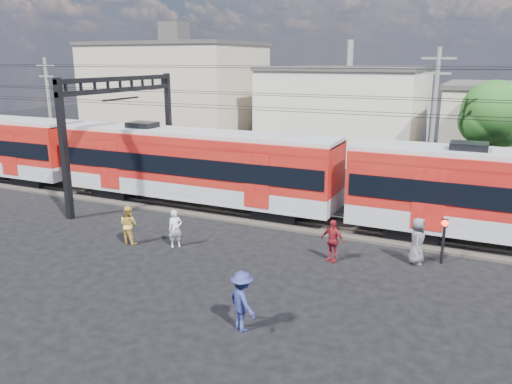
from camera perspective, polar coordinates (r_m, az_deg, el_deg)
ground at (r=18.63m, az=-5.74°, el=-10.00°), size 120.00×120.00×0.00m
track_bed at (r=25.34m, az=3.45°, el=-2.98°), size 70.00×3.40×0.12m
rail_near at (r=24.64m, az=2.81°, el=-3.20°), size 70.00×0.12×0.12m
rail_far at (r=25.97m, az=4.06°, el=-2.26°), size 70.00×0.12×0.12m
commuter_train at (r=27.02m, az=-6.86°, el=3.21°), size 50.30×3.08×4.17m
catenary at (r=28.55m, az=-12.97°, el=9.12°), size 70.00×9.30×7.52m
building_west at (r=46.41m, az=-9.07°, el=10.79°), size 14.28×10.20×9.30m
building_midwest at (r=43.06m, az=10.42°, el=9.09°), size 12.24×12.24×7.30m
utility_pole_mid at (r=29.80m, az=19.60°, el=7.70°), size 1.80×0.24×8.50m
utility_pole_west at (r=42.05m, az=-22.54°, el=8.93°), size 1.80×0.24×8.00m
tree_near at (r=32.74m, az=25.77°, el=7.89°), size 3.82×3.64×6.72m
pedestrian_a at (r=21.70m, az=-9.20°, el=-4.15°), size 0.69×0.70×1.63m
pedestrian_b at (r=22.46m, az=-14.36°, el=-3.67°), size 0.86×0.68×1.71m
pedestrian_c at (r=15.04m, az=-1.58°, el=-12.37°), size 1.39×1.23×1.86m
pedestrian_d at (r=20.13m, az=8.71°, el=-5.50°), size 1.09×0.66×1.73m
pedestrian_e at (r=20.64m, az=17.95°, el=-5.34°), size 0.66×0.96×1.88m
crossing_signal at (r=20.84m, az=20.69°, el=-4.39°), size 0.27×0.27×1.85m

